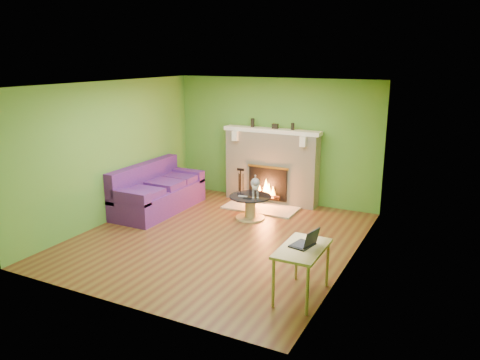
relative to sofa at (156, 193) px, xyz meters
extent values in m
plane|color=#582A19|center=(1.86, -0.77, -0.36)|extent=(5.00, 5.00, 0.00)
plane|color=white|center=(1.86, -0.77, 2.24)|extent=(5.00, 5.00, 0.00)
plane|color=#518A2D|center=(1.86, 1.73, 0.94)|extent=(5.00, 0.00, 5.00)
plane|color=#518A2D|center=(1.86, -3.27, 0.94)|extent=(5.00, 0.00, 5.00)
plane|color=#518A2D|center=(-0.39, -0.77, 0.94)|extent=(0.00, 5.00, 5.00)
plane|color=#518A2D|center=(4.11, -0.77, 0.94)|extent=(0.00, 5.00, 5.00)
plane|color=silver|center=(4.10, -1.67, 1.19)|extent=(0.00, 1.20, 1.20)
plane|color=white|center=(4.09, -1.67, 1.19)|extent=(0.00, 1.06, 1.06)
cube|color=beige|center=(1.86, 1.55, 0.39)|extent=(2.00, 0.35, 1.50)
cube|color=black|center=(1.86, 1.36, 0.08)|extent=(0.85, 0.03, 0.68)
cube|color=gold|center=(1.86, 1.35, 0.44)|extent=(0.91, 0.02, 0.04)
cylinder|color=black|center=(1.86, 1.33, -0.20)|extent=(0.55, 0.07, 0.07)
cube|color=white|center=(1.86, 1.52, 1.18)|extent=(2.10, 0.28, 0.08)
cube|color=white|center=(1.11, 1.34, 1.04)|extent=(0.12, 0.10, 0.20)
cube|color=white|center=(2.61, 1.34, 1.04)|extent=(0.12, 0.10, 0.20)
cube|color=beige|center=(1.86, 1.03, -0.35)|extent=(1.50, 0.75, 0.03)
cube|color=white|center=(1.86, 1.52, 1.18)|extent=(2.10, 0.28, 0.08)
cube|color=#441B66|center=(0.06, -0.01, -0.13)|extent=(0.94, 2.08, 0.47)
cube|color=#441B66|center=(-0.29, -0.01, 0.28)|extent=(0.21, 2.08, 0.59)
cube|color=#441B66|center=(0.06, -0.94, 0.17)|extent=(0.94, 0.21, 0.23)
cube|color=#441B66|center=(0.06, 0.93, 0.17)|extent=(0.94, 0.21, 0.23)
cube|color=#441B66|center=(0.11, -0.59, 0.17)|extent=(0.75, 0.55, 0.13)
cube|color=#441B66|center=(0.11, 0.10, 0.17)|extent=(0.75, 0.55, 0.13)
cube|color=#441B66|center=(0.11, 0.69, 0.17)|extent=(0.75, 0.55, 0.13)
cylinder|color=tan|center=(1.92, 0.38, -0.35)|extent=(0.56, 0.56, 0.03)
cylinder|color=tan|center=(1.92, 0.38, -0.14)|extent=(0.20, 0.20, 0.39)
cylinder|color=black|center=(1.92, 0.38, 0.08)|extent=(0.80, 0.80, 0.03)
cube|color=tan|center=(3.81, -2.04, 0.30)|extent=(0.53, 0.92, 0.04)
cylinder|color=tan|center=(3.59, -2.45, -0.04)|extent=(0.04, 0.04, 0.64)
cylinder|color=tan|center=(4.03, -2.45, -0.04)|extent=(0.04, 0.04, 0.64)
cylinder|color=tan|center=(3.59, -1.62, -0.04)|extent=(0.04, 0.04, 0.64)
cylinder|color=tan|center=(4.03, -1.62, -0.04)|extent=(0.04, 0.04, 0.64)
cube|color=gray|center=(1.82, 0.26, 0.10)|extent=(0.17, 0.06, 0.02)
cube|color=black|center=(1.94, 0.20, 0.10)|extent=(0.16, 0.06, 0.02)
cylinder|color=black|center=(1.41, 1.55, 1.31)|extent=(0.08, 0.08, 0.18)
cylinder|color=black|center=(2.30, 1.55, 1.29)|extent=(0.07, 0.07, 0.14)
cube|color=black|center=(1.92, 1.55, 1.27)|extent=(0.12, 0.08, 0.10)
camera|label=1|loc=(5.58, -7.31, 2.67)|focal=35.00mm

